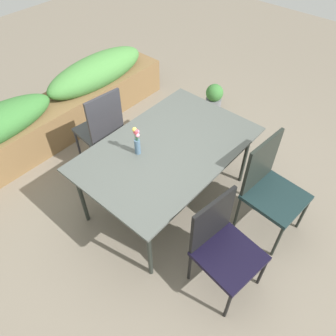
# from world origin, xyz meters

# --- Properties ---
(ground_plane) EXTENTS (12.00, 12.00, 0.00)m
(ground_plane) POSITION_xyz_m (0.00, 0.00, 0.00)
(ground_plane) COLOR #756B5B
(dining_table) EXTENTS (1.69, 1.09, 0.76)m
(dining_table) POSITION_xyz_m (0.10, -0.00, 0.72)
(dining_table) COLOR #4C514C
(dining_table) RESTS_ON ground
(chair_near_left) EXTENTS (0.54, 0.54, 0.93)m
(chair_near_left) POSITION_xyz_m (-0.27, -0.90, 0.51)
(chair_near_left) COLOR black
(chair_near_left) RESTS_ON ground
(chair_near_right) EXTENTS (0.53, 0.53, 1.02)m
(chair_near_right) POSITION_xyz_m (0.48, -0.89, 0.56)
(chair_near_right) COLOR #172A2B
(chair_near_right) RESTS_ON ground
(chair_far_side) EXTENTS (0.47, 0.47, 1.02)m
(chair_far_side) POSITION_xyz_m (0.03, 0.90, 0.56)
(chair_far_side) COLOR #393B3D
(chair_far_side) RESTS_ON ground
(flower_vase) EXTENTS (0.06, 0.07, 0.29)m
(flower_vase) POSITION_xyz_m (-0.14, 0.16, 0.91)
(flower_vase) COLOR slate
(flower_vase) RESTS_ON dining_table
(planter_box) EXTENTS (3.34, 0.55, 0.80)m
(planter_box) POSITION_xyz_m (-0.01, 1.79, 0.38)
(planter_box) COLOR brown
(planter_box) RESTS_ON ground
(potted_plant) EXTENTS (0.24, 0.24, 0.41)m
(potted_plant) POSITION_xyz_m (1.74, 0.58, 0.21)
(potted_plant) COLOR slate
(potted_plant) RESTS_ON ground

